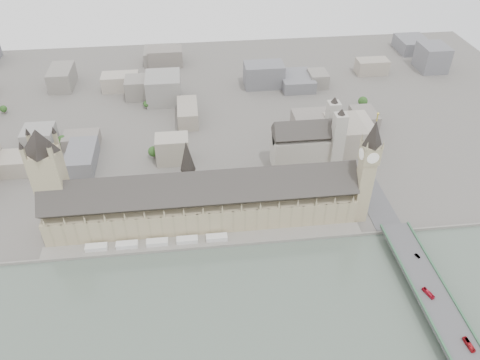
{
  "coord_description": "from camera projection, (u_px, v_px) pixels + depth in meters",
  "views": [
    {
      "loc": [
        -3.34,
        -292.18,
        283.07
      ],
      "look_at": [
        35.57,
        42.17,
        25.73
      ],
      "focal_mm": 35.0,
      "sensor_mm": 36.0,
      "label": 1
    }
  ],
  "objects": [
    {
      "name": "park_trees",
      "position": [
        190.0,
        187.0,
        444.67
      ],
      "size": [
        110.0,
        30.0,
        15.0
      ],
      "primitive_type": null,
      "color": "#204318",
      "rests_on": "ground"
    },
    {
      "name": "victoria_tower",
      "position": [
        49.0,
        177.0,
        378.58
      ],
      "size": [
        30.0,
        30.0,
        100.0
      ],
      "color": "#9A8E68",
      "rests_on": "ground"
    },
    {
      "name": "terrace_tents",
      "position": [
        157.0,
        242.0,
        391.17
      ],
      "size": [
        118.0,
        7.0,
        4.0
      ],
      "color": "silver",
      "rests_on": "river_terrace"
    },
    {
      "name": "embankment_wall",
      "position": [
        206.0,
        247.0,
        390.04
      ],
      "size": [
        600.0,
        1.5,
        3.0
      ],
      "primitive_type": "cube",
      "color": "slate",
      "rests_on": "ground"
    },
    {
      "name": "central_tower",
      "position": [
        188.0,
        165.0,
        387.21
      ],
      "size": [
        13.0,
        13.0,
        48.0
      ],
      "color": "gray",
      "rests_on": "ground"
    },
    {
      "name": "westminster_bridge",
      "position": [
        430.0,
        296.0,
        345.51
      ],
      "size": [
        25.0,
        325.0,
        10.25
      ],
      "primitive_type": "cube",
      "color": "#474749",
      "rests_on": "ground"
    },
    {
      "name": "car_silver",
      "position": [
        417.0,
        256.0,
        369.42
      ],
      "size": [
        3.4,
        5.13,
        1.6
      ],
      "primitive_type": "imported",
      "rotation": [
        0.0,
        0.0,
        0.39
      ],
      "color": "gray",
      "rests_on": "westminster_bridge"
    },
    {
      "name": "bridge_parapets",
      "position": [
        462.0,
        344.0,
        306.93
      ],
      "size": [
        25.0,
        235.0,
        1.15
      ],
      "primitive_type": null,
      "color": "#356042",
      "rests_on": "westminster_bridge"
    },
    {
      "name": "ground",
      "position": [
        205.0,
        236.0,
        402.79
      ],
      "size": [
        900.0,
        900.0,
        0.0
      ],
      "primitive_type": "plane",
      "color": "#595651",
      "rests_on": "ground"
    },
    {
      "name": "city_skyline_inland",
      "position": [
        193.0,
        89.0,
        584.58
      ],
      "size": [
        720.0,
        360.0,
        38.0
      ],
      "primitive_type": null,
      "color": "gray",
      "rests_on": "ground"
    },
    {
      "name": "red_bus_north",
      "position": [
        428.0,
        293.0,
        339.27
      ],
      "size": [
        5.93,
        10.87,
        2.97
      ],
      "primitive_type": "imported",
      "rotation": [
        0.0,
        0.0,
        0.34
      ],
      "color": "red",
      "rests_on": "westminster_bridge"
    },
    {
      "name": "elizabeth_tower",
      "position": [
        368.0,
        165.0,
        386.5
      ],
      "size": [
        17.0,
        17.0,
        107.5
      ],
      "color": "#9A8E68",
      "rests_on": "ground"
    },
    {
      "name": "palace_of_westminster",
      "position": [
        202.0,
        201.0,
        404.55
      ],
      "size": [
        265.0,
        40.73,
        55.44
      ],
      "color": "#9A8E68",
      "rests_on": "ground"
    },
    {
      "name": "red_bus_south",
      "position": [
        469.0,
        344.0,
        305.74
      ],
      "size": [
        3.68,
        11.38,
        3.11
      ],
      "primitive_type": "imported",
      "rotation": [
        0.0,
        0.0,
        0.1
      ],
      "color": "#B3161D",
      "rests_on": "westminster_bridge"
    },
    {
      "name": "river_terrace",
      "position": [
        205.0,
        241.0,
        396.27
      ],
      "size": [
        270.0,
        15.0,
        2.0
      ],
      "primitive_type": "cube",
      "color": "slate",
      "rests_on": "ground"
    },
    {
      "name": "westminster_abbey",
      "position": [
        308.0,
        144.0,
        472.71
      ],
      "size": [
        68.0,
        36.0,
        64.0
      ],
      "color": "gray",
      "rests_on": "ground"
    }
  ]
}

